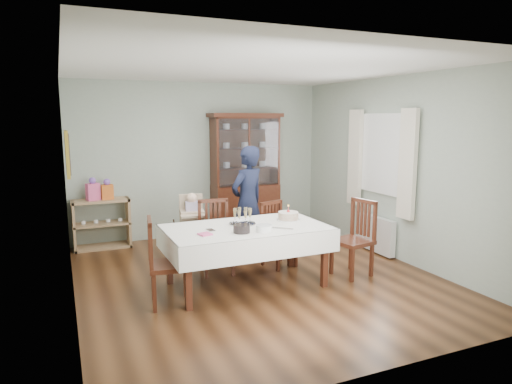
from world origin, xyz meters
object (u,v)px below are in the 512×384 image
chair_end_left (168,279)px  high_chair (193,236)px  chair_end_right (353,253)px  chair_far_left (216,252)px  champagne_tray (242,220)px  birthday_cake (288,216)px  chair_far_right (278,247)px  sideboard (102,224)px  gift_bag_orange (107,190)px  dining_table (246,256)px  gift_bag_pink (93,190)px  woman (248,202)px  china_cabinet (245,172)px

chair_end_left → high_chair: bearing=-17.1°
chair_end_right → chair_far_left: bearing=-127.9°
champagne_tray → birthday_cake: birthday_cake is taller
chair_far_right → chair_end_right: (0.74, -0.74, 0.03)m
sideboard → birthday_cake: birthday_cake is taller
chair_end_right → champagne_tray: bearing=-114.1°
chair_end_left → high_chair: (0.66, 1.38, 0.10)m
high_chair → gift_bag_orange: (-1.03, 1.30, 0.55)m
chair_far_right → chair_end_right: chair_end_right is taller
chair_end_right → gift_bag_orange: (-2.86, 2.67, 0.65)m
dining_table → high_chair: 1.22m
dining_table → chair_end_left: 1.06m
dining_table → gift_bag_orange: size_ratio=6.01×
sideboard → gift_bag_pink: size_ratio=2.46×
woman → chair_far_left: bearing=12.9°
gift_bag_pink → chair_end_left: bearing=-77.7°
china_cabinet → high_chair: size_ratio=2.11×
chair_far_right → high_chair: 1.26m
china_cabinet → champagne_tray: china_cabinet is taller
chair_far_right → chair_end_left: 1.90m
sideboard → high_chair: bearing=-49.1°
woman → gift_bag_orange: 2.32m
sideboard → high_chair: size_ratio=0.87×
dining_table → birthday_cake: birthday_cake is taller
chair_far_left → china_cabinet: bearing=63.7°
woman → high_chair: woman is taller
dining_table → chair_far_right: bearing=36.8°
woman → gift_bag_pink: bearing=-57.0°
chair_far_right → champagne_tray: bearing=-163.7°
chair_far_left → sideboard: bearing=131.2°
chair_far_right → woman: 0.84m
sideboard → champagne_tray: bearing=-57.5°
chair_end_left → champagne_tray: (1.03, 0.33, 0.53)m
sideboard → chair_far_right: (2.23, -1.95, -0.13)m
gift_bag_pink → china_cabinet: bearing=-0.0°
chair_end_right → high_chair: 2.29m
chair_far_left → woman: 0.99m
sideboard → chair_far_left: chair_far_left is taller
gift_bag_pink → gift_bag_orange: 0.22m
woman → gift_bag_orange: bearing=-60.0°
chair_far_left → chair_end_left: (-0.84, -0.82, 0.00)m
chair_end_left → gift_bag_orange: gift_bag_orange is taller
sideboard → champagne_tray: size_ratio=2.65×
chair_end_left → gift_bag_pink: gift_bag_pink is taller
chair_end_left → gift_bag_pink: bearing=21.0°
china_cabinet → chair_end_left: 3.46m
china_cabinet → chair_end_left: (-2.02, -2.68, -0.83)m
dining_table → high_chair: bearing=107.6°
chair_end_right → gift_bag_orange: bearing=-144.7°
gift_bag_pink → birthday_cake: bearing=-46.4°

